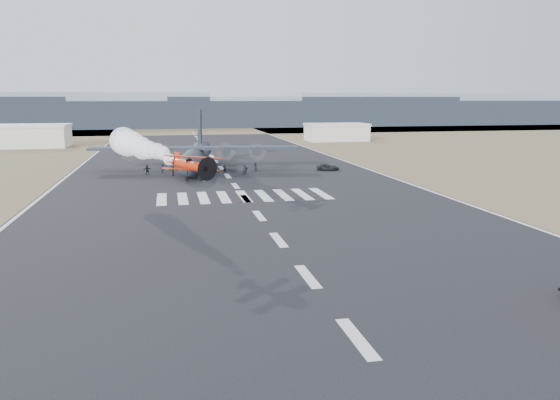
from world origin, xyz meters
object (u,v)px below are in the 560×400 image
object	(u,v)px
hangar_left	(26,136)
support_vehicle	(328,167)
crew_a	(225,168)
transport_aircraft	(196,155)
crew_f	(147,170)
hangar_right	(336,132)
crew_c	(163,168)
crew_e	(255,166)
crew_b	(172,171)
crew_g	(244,170)
crew_d	(246,170)
aerobatic_biplane	(191,165)
crew_h	(197,170)

from	to	relation	value
hangar_left	support_vehicle	bearing A→B (deg)	-43.45
support_vehicle	crew_a	bearing A→B (deg)	100.22
crew_a	transport_aircraft	bearing A→B (deg)	-39.29
transport_aircraft	support_vehicle	bearing A→B (deg)	-5.15
crew_f	hangar_right	bearing A→B (deg)	-153.66
crew_c	crew_e	xyz separation A→B (m)	(18.41, -0.17, -0.05)
hangar_left	crew_b	world-z (taller)	hangar_left
crew_c	crew_g	world-z (taller)	crew_g
support_vehicle	crew_d	distance (m)	17.05
aerobatic_biplane	crew_b	xyz separation A→B (m)	(-1.36, 51.66, -7.34)
crew_f	transport_aircraft	bearing A→B (deg)	-176.90
support_vehicle	crew_g	size ratio (longest dim) A/B	2.51
hangar_left	hangar_right	bearing A→B (deg)	2.92
hangar_right	aerobatic_biplane	size ratio (longest dim) A/B	3.31
hangar_right	crew_g	bearing A→B (deg)	-118.97
crew_d	crew_h	world-z (taller)	crew_h
hangar_right	aerobatic_biplane	xyz separation A→B (m)	(-54.79, -127.69, 5.22)
crew_a	crew_b	size ratio (longest dim) A/B	0.96
crew_g	crew_h	distance (m)	8.90
crew_d	aerobatic_biplane	bearing A→B (deg)	83.67
crew_d	crew_g	world-z (taller)	crew_g
crew_g	aerobatic_biplane	bearing A→B (deg)	112.84
crew_d	support_vehicle	bearing A→B (deg)	-167.10
crew_b	crew_g	size ratio (longest dim) A/B	0.97
crew_d	crew_f	xyz separation A→B (m)	(-18.73, 2.94, 0.13)
crew_h	crew_g	bearing A→B (deg)	-45.46
crew_e	crew_g	distance (m)	6.82
crew_d	crew_e	size ratio (longest dim) A/B	1.00
hangar_right	transport_aircraft	bearing A→B (deg)	-127.08
transport_aircraft	crew_f	distance (m)	10.97
crew_c	crew_e	world-z (taller)	crew_c
support_vehicle	crew_c	world-z (taller)	crew_c
crew_d	crew_h	bearing A→B (deg)	8.71
transport_aircraft	crew_d	world-z (taller)	transport_aircraft
hangar_right	support_vehicle	size ratio (longest dim) A/B	4.47
aerobatic_biplane	crew_a	size ratio (longest dim) A/B	3.63
aerobatic_biplane	crew_h	distance (m)	52.44
transport_aircraft	crew_h	distance (m)	8.30
crew_g	hangar_left	bearing A→B (deg)	-16.20
crew_d	crew_c	bearing A→B (deg)	-9.45
transport_aircraft	crew_a	bearing A→B (deg)	-38.97
aerobatic_biplane	crew_e	distance (m)	59.14
support_vehicle	crew_g	xyz separation A→B (m)	(-17.52, -3.10, 0.28)
support_vehicle	crew_h	size ratio (longest dim) A/B	2.48
crew_e	crew_f	xyz separation A→B (m)	(-21.32, -1.66, 0.13)
support_vehicle	crew_c	size ratio (longest dim) A/B	2.77
crew_b	crew_h	size ratio (longest dim) A/B	0.96
aerobatic_biplane	crew_d	distance (m)	54.08
aerobatic_biplane	crew_a	xyz separation A→B (m)	(8.74, 54.23, -7.38)
crew_e	crew_f	distance (m)	21.39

